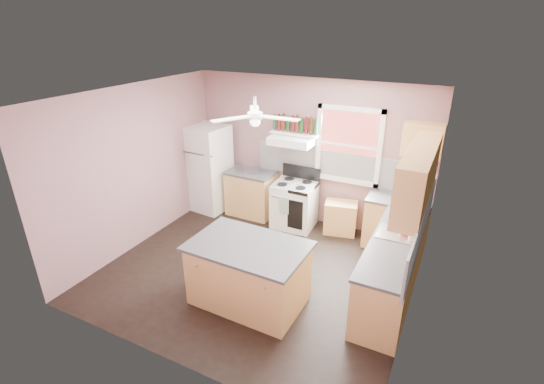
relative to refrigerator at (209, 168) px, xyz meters
The scene contains 32 objects.
floor 2.64m from the refrigerator, 38.64° to the right, with size 4.50×4.50×0.00m, color black.
ceiling 3.10m from the refrigerator, 38.64° to the right, with size 4.50×4.50×0.00m, color white.
wall_back 2.06m from the refrigerator, 13.44° to the left, with size 4.50×0.05×2.70m, color #855E60.
wall_right 4.53m from the refrigerator, 20.25° to the right, with size 0.05×4.00×2.70m, color #855E60.
wall_left 1.67m from the refrigerator, 101.78° to the right, with size 0.05×4.00×2.70m, color #855E60.
backsplash_back 2.46m from the refrigerator, 10.07° to the left, with size 2.90×0.03×0.55m, color white.
backsplash_right 4.38m from the refrigerator, 16.74° to the right, with size 0.03×2.60×0.55m, color white.
window_view 2.83m from the refrigerator, ahead, with size 1.00×0.02×1.20m, color maroon.
window_frame 2.83m from the refrigerator, ahead, with size 1.16×0.07×1.36m, color white.
refrigerator is the anchor object (origin of this frame).
base_cabinet_left 1.00m from the refrigerator, ahead, with size 0.90×0.60×0.86m, color tan.
counter_left 0.90m from the refrigerator, ahead, with size 0.92×0.62×0.04m, color #3D3D3F.
toaster 0.96m from the refrigerator, ahead, with size 0.28×0.16×0.18m, color silver.
stove 1.91m from the refrigerator, ahead, with size 0.75×0.64×0.86m, color white.
range_hood 1.89m from the refrigerator, ahead, with size 0.78×0.50×0.14m, color white.
bottle_shelf 1.95m from the refrigerator, 10.25° to the left, with size 0.90×0.26×0.03m, color white.
cart 2.79m from the refrigerator, ahead, with size 0.56×0.38×0.56m, color tan.
base_cabinet_corner 3.73m from the refrigerator, ahead, with size 1.00×0.60×0.86m, color tan.
base_cabinet_right 4.12m from the refrigerator, 17.89° to the right, with size 0.60×2.20×0.86m, color tan.
counter_corner 3.70m from the refrigerator, ahead, with size 1.02×0.62×0.04m, color #3D3D3F.
counter_right 4.09m from the refrigerator, 17.93° to the right, with size 0.62×2.22×0.04m, color #3D3D3F.
sink 4.03m from the refrigerator, 15.23° to the right, with size 0.55×0.45×0.03m, color silver.
faucet 4.19m from the refrigerator, 14.65° to the right, with size 0.03×0.03×0.14m, color silver.
upper_cabinet_right 4.27m from the refrigerator, 14.72° to the right, with size 0.33×1.80×0.76m, color tan.
upper_cabinet_corner 4.04m from the refrigerator, ahead, with size 0.60×0.33×0.52m, color tan.
paper_towel 4.05m from the refrigerator, ahead, with size 0.12×0.12×0.26m, color white.
island 3.15m from the refrigerator, 45.56° to the right, with size 1.46×0.92×0.86m, color tan.
island_top 3.12m from the refrigerator, 45.56° to the right, with size 1.55×1.01×0.04m, color #3D3D3F.
ceiling_fan_hub 2.96m from the refrigerator, 38.64° to the right, with size 0.20×0.20×0.08m, color white.
soap_bottle 4.25m from the refrigerator, 16.12° to the right, with size 0.08×0.09×0.22m, color silver.
red_caddy 4.09m from the refrigerator, 13.14° to the right, with size 0.18×0.12×0.10m, color red.
wine_bottles 2.02m from the refrigerator, 10.25° to the left, with size 0.86×0.06×0.31m.
Camera 1 is at (2.50, -4.49, 3.62)m, focal length 26.00 mm.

